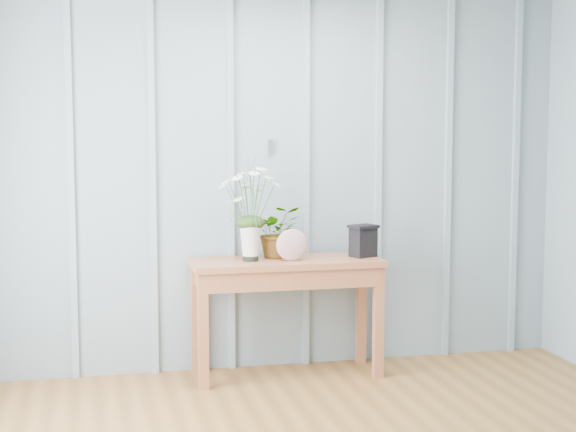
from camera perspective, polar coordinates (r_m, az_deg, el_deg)
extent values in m
cube|color=#8299A8|center=(5.74, -1.27, 2.48)|extent=(4.00, 0.01, 2.50)
cube|color=silver|center=(5.72, -1.13, 4.47)|extent=(0.03, 0.01, 0.10)
cube|color=#87A1AD|center=(5.62, -13.85, 2.22)|extent=(0.04, 0.03, 2.50)
cube|color=#87A1AD|center=(5.63, -8.75, 2.34)|extent=(0.04, 0.03, 2.50)
cube|color=#87A1AD|center=(5.69, -3.72, 2.43)|extent=(0.04, 0.03, 2.50)
cube|color=#87A1AD|center=(5.79, 1.17, 2.51)|extent=(0.04, 0.03, 2.50)
cube|color=#87A1AD|center=(5.93, 5.87, 2.56)|extent=(0.04, 0.03, 2.50)
cube|color=#87A1AD|center=(6.11, 10.31, 2.60)|extent=(0.04, 0.03, 2.50)
cube|color=#87A1AD|center=(6.33, 14.48, 2.62)|extent=(0.04, 0.03, 2.50)
cube|color=#9B5938|center=(5.57, -0.12, -3.02)|extent=(1.20, 0.45, 0.04)
cube|color=#9B5938|center=(5.58, -0.12, -3.83)|extent=(1.13, 0.42, 0.12)
cube|color=#9B5938|center=(5.38, -5.51, -7.46)|extent=(0.06, 0.06, 0.71)
cube|color=#9B5938|center=(5.62, 5.86, -6.86)|extent=(0.06, 0.06, 0.71)
cube|color=#9B5938|center=(5.72, -5.98, -6.63)|extent=(0.06, 0.06, 0.71)
cube|color=#9B5938|center=(5.96, 4.74, -6.11)|extent=(0.06, 0.06, 0.71)
cylinder|color=black|center=(5.50, -2.43, -2.60)|extent=(0.10, 0.10, 0.06)
cone|color=white|center=(5.49, -2.44, -1.63)|extent=(0.18, 0.18, 0.23)
ellipsoid|color=#1F3813|center=(5.48, -2.44, -0.44)|extent=(0.18, 0.15, 0.09)
imported|color=#1F3813|center=(5.62, -0.73, -1.01)|extent=(0.30, 0.26, 0.33)
ellipsoid|color=#8C435D|center=(5.48, 0.27, -1.88)|extent=(0.20, 0.06, 0.20)
cube|color=black|center=(5.68, 4.88, -1.71)|extent=(0.18, 0.16, 0.19)
cube|color=black|center=(5.66, 4.89, -0.67)|extent=(0.21, 0.18, 0.02)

